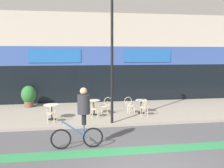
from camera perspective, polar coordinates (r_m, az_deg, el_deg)
name	(u,v)px	position (r m, az deg, el deg)	size (l,w,h in m)	color
sidewalk_slab	(109,112)	(14.56, -0.68, -6.10)	(40.00, 5.50, 0.12)	gray
storefront_facade	(99,58)	(18.87, -2.85, 5.57)	(40.00, 4.06, 5.84)	#B2A899
bike_lane_stripe	(134,150)	(9.25, 4.76, -14.20)	(36.00, 0.70, 0.01)	#2D844C
bistro_table_0	(52,109)	(12.94, -13.03, -5.27)	(0.74, 0.74, 0.73)	black
bistro_table_1	(94,105)	(13.58, -3.93, -4.48)	(0.63, 0.63, 0.77)	black
bistro_table_2	(141,104)	(13.99, 6.38, -4.32)	(0.61, 0.61, 0.72)	black
cafe_chair_0_near	(51,112)	(12.33, -13.18, -5.92)	(0.43, 0.59, 0.90)	beige
cafe_chair_1_near	(95,107)	(12.97, -3.71, -5.12)	(0.45, 0.60, 0.90)	beige
cafe_chair_1_side	(106,105)	(13.65, -1.30, -4.50)	(0.58, 0.41, 0.90)	beige
cafe_chair_2_near	(145,106)	(13.40, 7.10, -4.77)	(0.40, 0.58, 0.90)	beige
cafe_chair_2_side	(130,104)	(13.83, 3.89, -4.37)	(0.60, 0.45, 0.90)	beige
planter_pot	(29,96)	(16.20, -17.68, -2.43)	(0.86, 0.86, 1.27)	brown
lamp_post	(112,50)	(11.70, 0.00, 7.31)	(0.26, 0.26, 5.77)	black
cyclist_0	(82,114)	(9.16, -6.60, -6.52)	(1.83, 0.48, 2.14)	black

